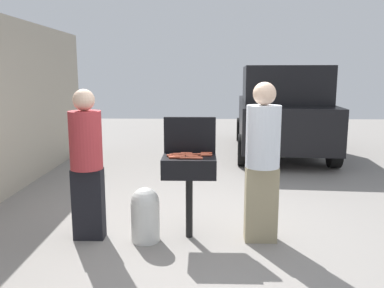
% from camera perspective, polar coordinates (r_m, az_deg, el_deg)
% --- Properties ---
extents(ground_plane, '(24.00, 24.00, 0.00)m').
position_cam_1_polar(ground_plane, '(4.80, 1.05, -12.75)').
color(ground_plane, gray).
extents(bbq_grill, '(0.60, 0.44, 0.95)m').
position_cam_1_polar(bbq_grill, '(4.47, -0.41, -3.64)').
color(bbq_grill, black).
rests_on(bbq_grill, ground).
extents(grill_lid_open, '(0.60, 0.05, 0.42)m').
position_cam_1_polar(grill_lid_open, '(4.61, -0.33, 1.30)').
color(grill_lid_open, black).
rests_on(grill_lid_open, bbq_grill).
extents(hot_dog_0, '(0.13, 0.04, 0.03)m').
position_cam_1_polar(hot_dog_0, '(4.55, -0.81, -1.33)').
color(hot_dog_0, '#C6593D').
rests_on(hot_dog_0, bbq_grill).
extents(hot_dog_1, '(0.13, 0.03, 0.03)m').
position_cam_1_polar(hot_dog_1, '(4.48, -2.37, -1.53)').
color(hot_dog_1, '#B74C33').
rests_on(hot_dog_1, bbq_grill).
extents(hot_dog_2, '(0.13, 0.03, 0.03)m').
position_cam_1_polar(hot_dog_2, '(4.36, 0.49, -1.86)').
color(hot_dog_2, '#AD4228').
rests_on(hot_dog_2, bbq_grill).
extents(hot_dog_3, '(0.13, 0.03, 0.03)m').
position_cam_1_polar(hot_dog_3, '(4.36, -2.52, -1.87)').
color(hot_dog_3, '#C6593D').
rests_on(hot_dog_3, bbq_grill).
extents(hot_dog_4, '(0.13, 0.03, 0.03)m').
position_cam_1_polar(hot_dog_4, '(4.49, -0.07, -1.50)').
color(hot_dog_4, '#B74C33').
rests_on(hot_dog_4, bbq_grill).
extents(hot_dog_5, '(0.13, 0.04, 0.03)m').
position_cam_1_polar(hot_dog_5, '(4.45, -0.65, -1.61)').
color(hot_dog_5, '#B74C33').
rests_on(hot_dog_5, bbq_grill).
extents(hot_dog_6, '(0.13, 0.04, 0.03)m').
position_cam_1_polar(hot_dog_6, '(4.33, -2.47, -1.94)').
color(hot_dog_6, '#AD4228').
rests_on(hot_dog_6, bbq_grill).
extents(hot_dog_7, '(0.13, 0.04, 0.03)m').
position_cam_1_polar(hot_dog_7, '(4.46, 2.06, -1.60)').
color(hot_dog_7, '#B74C33').
rests_on(hot_dog_7, bbq_grill).
extents(hot_dog_8, '(0.13, 0.03, 0.03)m').
position_cam_1_polar(hot_dog_8, '(4.31, -0.90, -2.00)').
color(hot_dog_8, '#C6593D').
rests_on(hot_dog_8, bbq_grill).
extents(hot_dog_9, '(0.13, 0.04, 0.03)m').
position_cam_1_polar(hot_dog_9, '(4.50, 1.62, -1.48)').
color(hot_dog_9, '#C6593D').
rests_on(hot_dog_9, bbq_grill).
extents(hot_dog_10, '(0.13, 0.04, 0.03)m').
position_cam_1_polar(hot_dog_10, '(4.52, -1.89, -1.43)').
color(hot_dog_10, '#C6593D').
rests_on(hot_dog_10, bbq_grill).
extents(hot_dog_11, '(0.13, 0.04, 0.03)m').
position_cam_1_polar(hot_dog_11, '(4.39, 0.00, -1.77)').
color(hot_dog_11, '#C6593D').
rests_on(hot_dog_11, bbq_grill).
extents(hot_dog_12, '(0.13, 0.03, 0.03)m').
position_cam_1_polar(hot_dog_12, '(4.29, 0.67, -2.04)').
color(hot_dog_12, '#C6593D').
rests_on(hot_dog_12, bbq_grill).
extents(hot_dog_13, '(0.13, 0.04, 0.03)m').
position_cam_1_polar(hot_dog_13, '(4.39, -1.90, -1.76)').
color(hot_dog_13, '#C6593D').
rests_on(hot_dog_13, bbq_grill).
extents(hot_dog_14, '(0.13, 0.03, 0.03)m').
position_cam_1_polar(hot_dog_14, '(4.56, 2.09, -1.32)').
color(hot_dog_14, '#AD4228').
rests_on(hot_dog_14, bbq_grill).
extents(hot_dog_15, '(0.13, 0.03, 0.03)m').
position_cam_1_polar(hot_dog_15, '(4.43, -2.79, -1.67)').
color(hot_dog_15, '#AD4228').
rests_on(hot_dog_15, bbq_grill).
extents(propane_tank, '(0.32, 0.32, 0.62)m').
position_cam_1_polar(propane_tank, '(4.53, -6.72, -9.85)').
color(propane_tank, silver).
rests_on(propane_tank, ground).
extents(person_left, '(0.36, 0.36, 1.70)m').
position_cam_1_polar(person_left, '(4.56, -14.89, -2.15)').
color(person_left, black).
rests_on(person_left, ground).
extents(person_right, '(0.37, 0.37, 1.77)m').
position_cam_1_polar(person_right, '(4.40, 10.07, -1.84)').
color(person_right, gray).
rests_on(person_right, ground).
extents(parked_minivan, '(2.31, 4.53, 2.02)m').
position_cam_1_polar(parked_minivan, '(9.61, 12.66, 4.86)').
color(parked_minivan, black).
rests_on(parked_minivan, ground).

